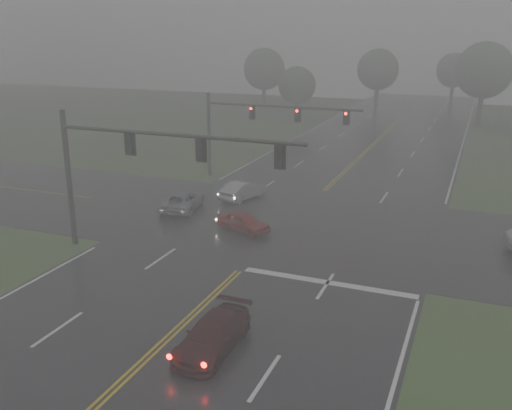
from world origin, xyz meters
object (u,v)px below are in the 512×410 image
at_px(sedan_red, 244,231).
at_px(sedan_silver, 243,199).
at_px(signal_gantry_near, 133,158).
at_px(sedan_maroon, 213,350).
at_px(car_grey, 183,210).
at_px(signal_gantry_far, 254,120).

relative_size(sedan_red, sedan_silver, 0.87).
bearing_deg(signal_gantry_near, sedan_maroon, -42.08).
bearing_deg(sedan_silver, car_grey, 68.67).
xyz_separation_m(sedan_maroon, sedan_red, (-4.13, 12.64, 0.00)).
height_order(sedan_silver, signal_gantry_far, signal_gantry_far).
bearing_deg(sedan_maroon, signal_gantry_far, 108.98).
relative_size(sedan_red, signal_gantry_near, 0.25).
relative_size(sedan_red, signal_gantry_far, 0.27).
relative_size(sedan_maroon, sedan_silver, 1.08).
relative_size(car_grey, signal_gantry_far, 0.35).
bearing_deg(signal_gantry_near, sedan_silver, 84.39).
xyz_separation_m(sedan_red, sedan_silver, (-2.72, 6.28, 0.00)).
relative_size(sedan_red, car_grey, 0.77).
bearing_deg(sedan_red, sedan_maroon, -145.02).
xyz_separation_m(sedan_red, signal_gantry_near, (-3.87, -5.42, 5.32)).
distance_m(sedan_silver, signal_gantry_near, 12.90).
height_order(sedan_red, signal_gantry_far, signal_gantry_far).
height_order(signal_gantry_near, signal_gantry_far, signal_gantry_near).
bearing_deg(signal_gantry_far, sedan_red, -70.74).
relative_size(sedan_maroon, sedan_red, 1.25).
xyz_separation_m(car_grey, signal_gantry_far, (1.35, 9.37, 4.78)).
distance_m(car_grey, signal_gantry_far, 10.60).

